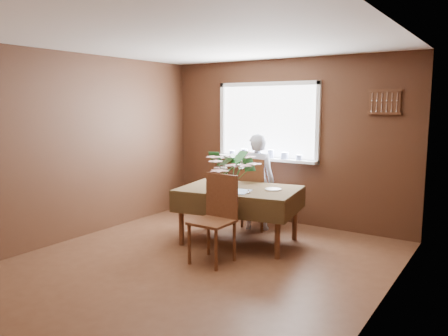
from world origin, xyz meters
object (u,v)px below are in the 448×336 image
Objects in this scene: chair_near at (216,215)px; flower_bouquet at (232,165)px; dining_table at (239,195)px; chair_far at (257,191)px; seated_woman at (257,182)px.

chair_near is 1.71× the size of flower_bouquet.
chair_far is at bearing 90.64° from dining_table.
flower_bouquet is at bearing -88.49° from dining_table.
chair_far is 1.78× the size of flower_bouquet.
dining_table is at bearing 78.61° from seated_woman.
flower_bouquet is at bearing 79.02° from seated_woman.
seated_woman is at bearing 90.00° from dining_table.
chair_near is 0.71m from flower_bouquet.
chair_near is 1.44m from seated_woman.
flower_bouquet is (0.18, -0.96, 0.50)m from chair_far.
chair_near is 0.72× the size of seated_woman.
chair_near is (0.26, -1.43, -0.02)m from chair_far.
chair_far is at bearing 100.79° from flower_bouquet.
flower_bouquet reaches higher than chair_far.
seated_woman reaches higher than chair_far.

